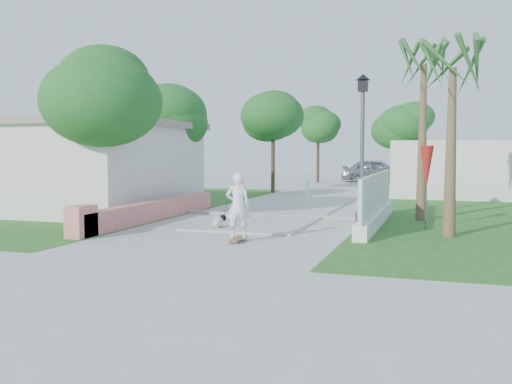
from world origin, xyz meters
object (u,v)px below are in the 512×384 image
at_px(street_lamp, 362,142).
at_px(parked_car, 377,171).
at_px(dog, 219,221).
at_px(patio_umbrella, 427,168).
at_px(bollard, 308,191).
at_px(skateboarder, 227,207).

relative_size(street_lamp, parked_car, 0.95).
bearing_deg(dog, patio_umbrella, 35.69).
xyz_separation_m(bollard, parked_car, (0.87, 16.52, 0.21)).
relative_size(patio_umbrella, skateboarder, 0.94).
height_order(bollard, patio_umbrella, patio_umbrella).
relative_size(patio_umbrella, dog, 3.85).
bearing_deg(patio_umbrella, dog, -160.61).
bearing_deg(dog, bollard, 100.26).
bearing_deg(parked_car, bollard, 169.84).
relative_size(bollard, dog, 1.82).
height_order(skateboarder, parked_car, skateboarder).
height_order(patio_umbrella, dog, patio_umbrella).
xyz_separation_m(patio_umbrella, skateboarder, (-4.76, -2.88, -0.96)).
xyz_separation_m(street_lamp, bollard, (-2.70, 4.50, -1.84)).
height_order(street_lamp, parked_car, street_lamp).
distance_m(patio_umbrella, parked_car, 22.35).
bearing_deg(skateboarder, parked_car, -111.76).
bearing_deg(patio_umbrella, parked_car, 99.62).
distance_m(bollard, skateboarder, 8.39).
relative_size(street_lamp, bollard, 4.07).
relative_size(dog, parked_car, 0.13).
distance_m(bollard, patio_umbrella, 7.25).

